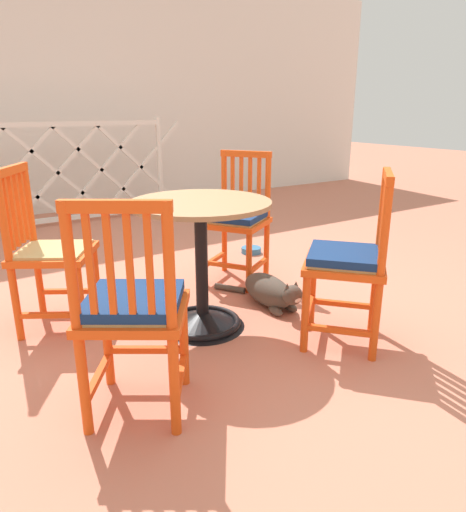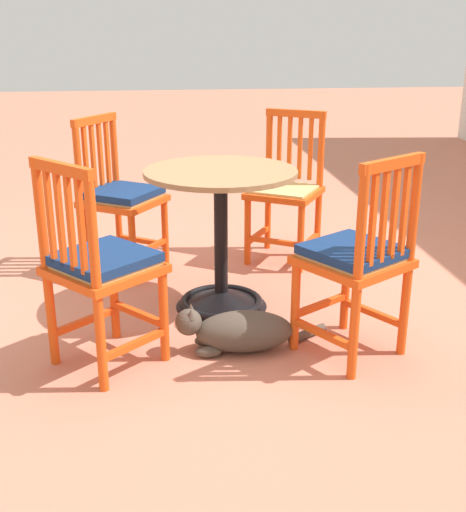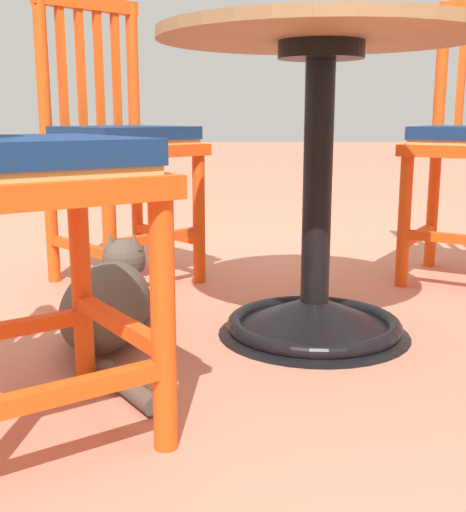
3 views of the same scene
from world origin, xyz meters
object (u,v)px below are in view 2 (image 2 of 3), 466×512
Objects in this scene: tabby_cat at (236,331)px; orange_chair_at_corner at (357,260)px; orange_chair_near_fence at (120,198)px; orange_chair_tucked_in at (100,268)px; cafe_table at (221,255)px; orange_chair_facing_out at (286,191)px.

orange_chair_at_corner is at bearing 80.93° from tabby_cat.
orange_chair_near_fence is 1.00× the size of orange_chair_tucked_in.
orange_chair_near_fence is (-0.60, -0.53, 0.16)m from cafe_table.
orange_chair_at_corner is at bearing 2.46° from orange_chair_facing_out.
cafe_table is at bearing 41.40° from orange_chair_near_fence.
orange_chair_at_corner is at bearing 41.74° from orange_chair_near_fence.
orange_chair_at_corner is 0.63m from tabby_cat.
orange_chair_near_fence is at bearing -138.60° from cafe_table.
orange_chair_near_fence is (-1.18, -1.06, 0.00)m from orange_chair_at_corner.
orange_chair_facing_out is 1.01m from orange_chair_near_fence.
orange_chair_at_corner and orange_chair_tucked_in have the same top height.
orange_chair_tucked_in is (1.25, -1.03, 0.01)m from orange_chair_facing_out.
orange_chair_facing_out is (-1.28, -0.06, -0.01)m from orange_chair_at_corner.
orange_chair_tucked_in is at bearing -1.63° from orange_chair_near_fence.
cafe_table is 0.80m from orange_chair_tucked_in.
cafe_table is at bearing -137.92° from orange_chair_at_corner.
orange_chair_near_fence is (0.10, -1.00, 0.01)m from orange_chair_facing_out.
orange_chair_at_corner and orange_chair_facing_out have the same top height.
cafe_table is 0.80m from orange_chair_at_corner.
orange_chair_near_fence is 1.28m from tabby_cat.
orange_chair_at_corner is 1.25× the size of tabby_cat.
orange_chair_facing_out is at bearing 145.86° from cafe_table.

